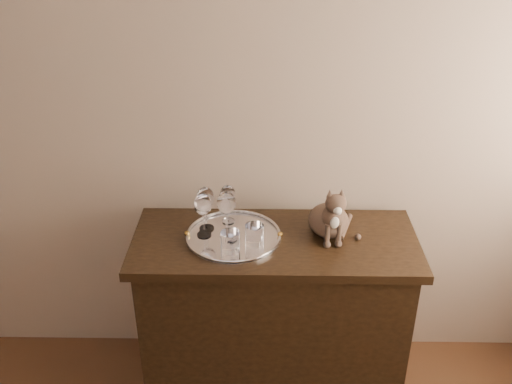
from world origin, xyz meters
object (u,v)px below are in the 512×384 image
sideboard (274,318)px  cat (330,207)px  wine_glass_c (203,215)px  tumbler_a (254,234)px  wine_glass_b (228,204)px  tray (234,237)px  wine_glass_d (227,214)px  tumbler_b (230,241)px  wine_glass_a (206,208)px

sideboard → cat: 0.60m
wine_glass_c → tumbler_a: wine_glass_c is taller
sideboard → wine_glass_b: size_ratio=6.80×
wine_glass_c → cat: 0.52m
tray → wine_glass_d: wine_glass_d is taller
wine_glass_c → wine_glass_d: 0.10m
sideboard → tumbler_b: tumbler_b is taller
tray → tumbler_a: bearing=-30.9°
tumbler_a → cat: bearing=16.7°
sideboard → tumbler_a: size_ratio=13.91×
sideboard → tumbler_a: bearing=-152.7°
tray → tumbler_a: tumbler_a is taller
sideboard → cat: (0.22, 0.05, 0.55)m
wine_glass_b → sideboard: bearing=-31.8°
wine_glass_a → wine_glass_c: bearing=-96.6°
wine_glass_c → tumbler_b: size_ratio=2.23×
cat → tumbler_b: bearing=-166.4°
tray → wine_glass_a: size_ratio=2.01×
cat → tray: bearing=179.4°
tumbler_b → tray: bearing=86.3°
wine_glass_b → wine_glass_c: bearing=-131.0°
cat → wine_glass_d: bearing=178.1°
tray → tumbler_b: tumbler_b is taller
wine_glass_a → tumbler_a: wine_glass_a is taller
cat → sideboard: bearing=-174.1°
tumbler_a → tumbler_b: size_ratio=1.00×
wine_glass_c → wine_glass_d: bearing=0.2°
wine_glass_b → tumbler_b: (0.02, -0.22, -0.04)m
sideboard → tray: size_ratio=3.00×
wine_glass_a → wine_glass_c: (-0.01, -0.05, -0.00)m
wine_glass_b → wine_glass_d: (0.00, -0.11, 0.02)m
wine_glass_b → wine_glass_c: wine_glass_c is taller
sideboard → wine_glass_d: 0.57m
wine_glass_d → tumbler_a: (0.12, -0.06, -0.06)m
wine_glass_a → wine_glass_b: (0.09, 0.06, -0.01)m
tumbler_b → cat: 0.44m
sideboard → wine_glass_d: (-0.20, 0.02, 0.54)m
wine_glass_a → wine_glass_b: size_ratio=1.13×
sideboard → wine_glass_d: bearing=175.4°
tumbler_a → cat: 0.33m
tray → wine_glass_a: bearing=154.3°
tray → tumbler_b: (-0.01, -0.11, 0.05)m
wine_glass_a → cat: (0.52, -0.02, 0.02)m
wine_glass_a → wine_glass_d: bearing=-28.6°
sideboard → cat: cat is taller
sideboard → tumbler_a: (-0.09, -0.04, 0.48)m
wine_glass_c → wine_glass_b: bearing=49.0°
wine_glass_c → tumbler_b: bearing=-44.1°
tray → wine_glass_b: wine_glass_b is taller
wine_glass_b → tumbler_a: wine_glass_b is taller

